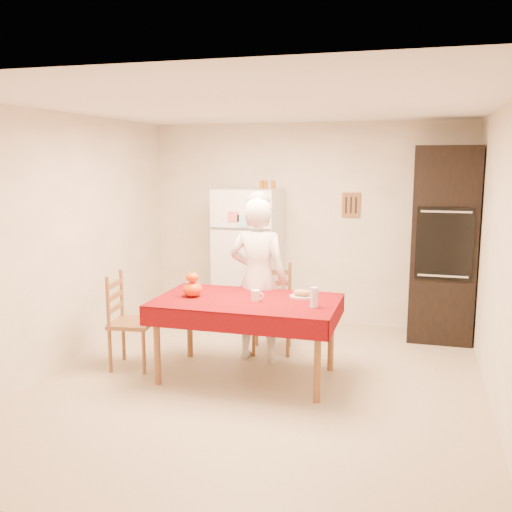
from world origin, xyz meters
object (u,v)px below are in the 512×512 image
at_px(chair_left, 126,317).
at_px(wine_glass, 314,297).
at_px(refrigerator, 249,258).
at_px(bread_plate, 302,297).
at_px(oven_cabinet, 443,244).
at_px(dining_table, 247,306).
at_px(coffee_mug, 256,296).
at_px(seated_woman, 258,280).
at_px(chair_far, 272,304).
at_px(pumpkin_lower, 193,289).

xyz_separation_m(chair_left, wine_glass, (1.89, -0.05, 0.34)).
xyz_separation_m(refrigerator, bread_plate, (0.97, -1.51, -0.08)).
relative_size(oven_cabinet, dining_table, 1.29).
distance_m(oven_cabinet, dining_table, 2.54).
relative_size(coffee_mug, wine_glass, 0.57).
bearing_deg(refrigerator, seated_woman, -69.23).
distance_m(oven_cabinet, chair_far, 2.07).
distance_m(dining_table, chair_left, 1.25).
relative_size(oven_cabinet, chair_far, 2.32).
bearing_deg(bread_plate, chair_left, -171.55).
distance_m(chair_left, seated_woman, 1.37).
xyz_separation_m(oven_cabinet, pumpkin_lower, (-2.32, -1.79, -0.27)).
height_order(coffee_mug, bread_plate, coffee_mug).
relative_size(oven_cabinet, bread_plate, 9.17).
xyz_separation_m(chair_far, pumpkin_lower, (-0.56, -0.88, 0.32)).
distance_m(chair_left, wine_glass, 1.92).
xyz_separation_m(chair_far, coffee_mug, (0.06, -0.88, 0.30)).
bearing_deg(pumpkin_lower, oven_cabinet, 37.61).
height_order(dining_table, coffee_mug, coffee_mug).
relative_size(dining_table, coffee_mug, 17.00).
relative_size(oven_cabinet, chair_left, 2.32).
bearing_deg(dining_table, chair_left, -177.59).
bearing_deg(chair_left, wine_glass, -99.58).
distance_m(dining_table, chair_far, 0.86).
bearing_deg(wine_glass, chair_far, 123.11).
xyz_separation_m(dining_table, chair_far, (0.04, 0.84, -0.18)).
bearing_deg(pumpkin_lower, chair_far, 57.18).
bearing_deg(dining_table, pumpkin_lower, -176.50).
xyz_separation_m(dining_table, bread_plate, (0.49, 0.20, 0.08)).
bearing_deg(coffee_mug, wine_glass, -7.24).
relative_size(seated_woman, bread_plate, 7.01).
height_order(chair_far, seated_woman, seated_woman).
bearing_deg(seated_woman, pumpkin_lower, 52.56).
xyz_separation_m(chair_left, pumpkin_lower, (0.71, 0.02, 0.32)).
xyz_separation_m(dining_table, coffee_mug, (0.10, -0.03, 0.12)).
bearing_deg(refrigerator, coffee_mug, -71.58).
distance_m(dining_table, seated_woman, 0.52).
relative_size(seated_woman, coffee_mug, 16.82).
relative_size(chair_left, coffee_mug, 9.50).
bearing_deg(wine_glass, coffee_mug, 172.76).
xyz_separation_m(oven_cabinet, chair_left, (-3.03, -1.81, -0.59)).
relative_size(seated_woman, wine_glass, 9.56).
height_order(seated_woman, bread_plate, seated_woman).
relative_size(dining_table, chair_left, 1.79).
bearing_deg(seated_woman, dining_table, 98.79).
bearing_deg(dining_table, oven_cabinet, 44.40).
height_order(refrigerator, bread_plate, refrigerator).
height_order(dining_table, chair_left, chair_left).
bearing_deg(pumpkin_lower, dining_table, 3.50).
bearing_deg(bread_plate, dining_table, -157.27).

